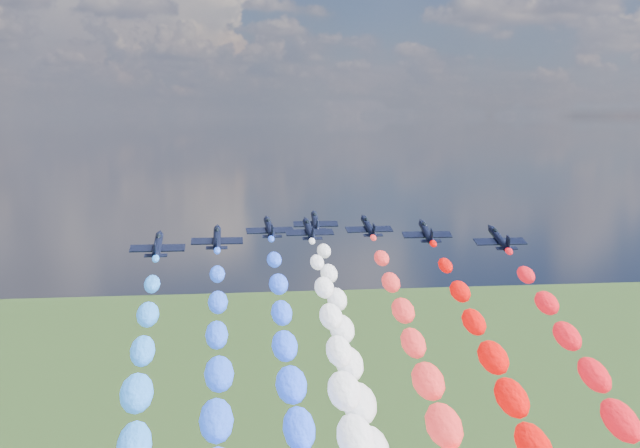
{
  "coord_description": "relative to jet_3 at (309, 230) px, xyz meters",
  "views": [
    {
      "loc": [
        -17.92,
        -138.76,
        118.42
      ],
      "look_at": [
        0.0,
        4.0,
        99.25
      ],
      "focal_mm": 45.43,
      "sensor_mm": 36.0,
      "label": 1
    }
  ],
  "objects": [
    {
      "name": "jet_2",
      "position": [
        -7.23,
        3.49,
        0.0
      ],
      "size": [
        9.71,
        12.83,
        5.79
      ],
      "primitive_type": null,
      "rotation": [
        0.27,
        0.0,
        0.06
      ],
      "color": "black"
    },
    {
      "name": "trail_4",
      "position": [
        2.6,
        -45.86,
        -22.99
      ],
      "size": [
        6.3,
        111.51,
        49.54
      ],
      "primitive_type": null,
      "color": "silver"
    },
    {
      "name": "jet_3",
      "position": [
        0.0,
        0.0,
        0.0
      ],
      "size": [
        9.51,
        12.69,
        5.79
      ],
      "primitive_type": null,
      "rotation": [
        0.27,
        0.0,
        0.04
      ],
      "color": "black"
    },
    {
      "name": "jet_6",
      "position": [
        21.15,
        -5.72,
        0.0
      ],
      "size": [
        9.46,
        12.66,
        5.79
      ],
      "primitive_type": null,
      "rotation": [
        0.27,
        0.0,
        -0.04
      ],
      "color": "black"
    },
    {
      "name": "jet_4",
      "position": [
        2.6,
        11.66,
        0.0
      ],
      "size": [
        9.56,
        12.73,
        5.79
      ],
      "primitive_type": null,
      "rotation": [
        0.27,
        0.0,
        -0.05
      ],
      "color": "black"
    },
    {
      "name": "jet_7",
      "position": [
        31.68,
        -15.27,
        0.0
      ],
      "size": [
        9.02,
        12.35,
        5.79
      ],
      "primitive_type": null,
      "rotation": [
        0.27,
        0.0,
        0.0
      ],
      "color": "black"
    },
    {
      "name": "jet_1",
      "position": [
        -17.18,
        -8.54,
        0.0
      ],
      "size": [
        9.2,
        12.47,
        5.79
      ],
      "primitive_type": null,
      "rotation": [
        0.27,
        0.0,
        -0.02
      ],
      "color": "black"
    },
    {
      "name": "jet_0",
      "position": [
        -26.93,
        -15.09,
        0.0
      ],
      "size": [
        9.16,
        12.45,
        5.79
      ],
      "primitive_type": null,
      "rotation": [
        0.27,
        0.0,
        -0.01
      ],
      "color": "black"
    },
    {
      "name": "jet_5",
      "position": [
        11.86,
        2.62,
        0.0
      ],
      "size": [
        9.54,
        12.72,
        5.79
      ],
      "primitive_type": null,
      "rotation": [
        0.27,
        0.0,
        0.05
      ],
      "color": "black"
    }
  ]
}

